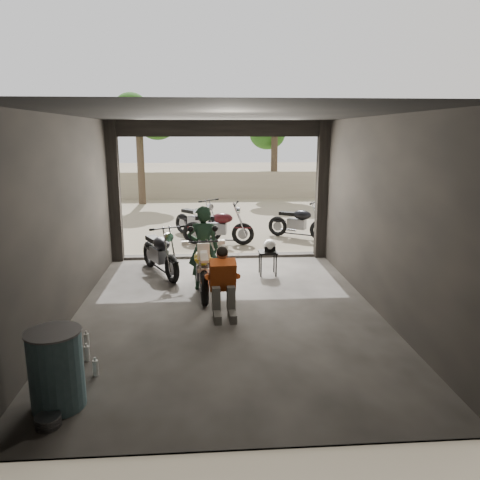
{
  "coord_description": "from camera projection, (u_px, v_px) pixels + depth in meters",
  "views": [
    {
      "loc": [
        -0.31,
        -7.33,
        2.93
      ],
      "look_at": [
        0.26,
        0.6,
        1.1
      ],
      "focal_mm": 35.0,
      "sensor_mm": 36.0,
      "label": 1
    }
  ],
  "objects": [
    {
      "name": "ground",
      "position": [
        227.0,
        312.0,
        7.81
      ],
      "size": [
        80.0,
        80.0,
        0.0
      ],
      "primitive_type": "plane",
      "color": "#7A6D56",
      "rests_on": "ground"
    },
    {
      "name": "garage",
      "position": [
        225.0,
        231.0,
        8.05
      ],
      "size": [
        7.0,
        7.13,
        3.2
      ],
      "color": "#2D2B28",
      "rests_on": "ground"
    },
    {
      "name": "boundary_wall",
      "position": [
        213.0,
        185.0,
        21.28
      ],
      "size": [
        18.0,
        0.3,
        1.2
      ],
      "primitive_type": "cube",
      "color": "gray",
      "rests_on": "ground"
    },
    {
      "name": "tree_left",
      "position": [
        138.0,
        106.0,
        18.85
      ],
      "size": [
        2.2,
        2.2,
        5.6
      ],
      "color": "#382B1E",
      "rests_on": "ground"
    },
    {
      "name": "tree_right",
      "position": [
        275.0,
        118.0,
        20.81
      ],
      "size": [
        2.2,
        2.2,
        5.0
      ],
      "color": "#382B1E",
      "rests_on": "ground"
    },
    {
      "name": "main_bike",
      "position": [
        202.0,
        264.0,
        8.61
      ],
      "size": [
        0.8,
        1.74,
        1.14
      ],
      "primitive_type": null,
      "rotation": [
        0.0,
        0.0,
        0.06
      ],
      "color": "beige",
      "rests_on": "ground"
    },
    {
      "name": "left_bike",
      "position": [
        160.0,
        249.0,
        9.76
      ],
      "size": [
        1.33,
        1.78,
        1.11
      ],
      "primitive_type": null,
      "rotation": [
        0.0,
        0.0,
        0.46
      ],
      "color": "black",
      "rests_on": "ground"
    },
    {
      "name": "outside_bike_a",
      "position": [
        197.0,
        218.0,
        13.36
      ],
      "size": [
        1.63,
        1.68,
        1.12
      ],
      "primitive_type": null,
      "rotation": [
        0.0,
        0.0,
        0.75
      ],
      "color": "black",
      "rests_on": "ground"
    },
    {
      "name": "outside_bike_b",
      "position": [
        218.0,
        224.0,
        12.43
      ],
      "size": [
        1.78,
        0.99,
        1.14
      ],
      "primitive_type": null,
      "rotation": [
        0.0,
        0.0,
        1.39
      ],
      "color": "#431014",
      "rests_on": "ground"
    },
    {
      "name": "outside_bike_c",
      "position": [
        298.0,
        219.0,
        13.17
      ],
      "size": [
        1.7,
        1.41,
        1.08
      ],
      "primitive_type": null,
      "rotation": [
        0.0,
        0.0,
        1.0
      ],
      "color": "black",
      "rests_on": "ground"
    },
    {
      "name": "rider",
      "position": [
        203.0,
        248.0,
        8.78
      ],
      "size": [
        0.61,
        0.42,
        1.62
      ],
      "primitive_type": "imported",
      "rotation": [
        0.0,
        0.0,
        3.2
      ],
      "color": "black",
      "rests_on": "ground"
    },
    {
      "name": "mechanic",
      "position": [
        224.0,
        285.0,
        7.48
      ],
      "size": [
        0.6,
        0.79,
        1.1
      ],
      "primitive_type": null,
      "rotation": [
        0.0,
        0.0,
        0.06
      ],
      "color": "#C04D19",
      "rests_on": "ground"
    },
    {
      "name": "stool",
      "position": [
        268.0,
        255.0,
        9.73
      ],
      "size": [
        0.38,
        0.38,
        0.52
      ],
      "rotation": [
        0.0,
        0.0,
        -0.09
      ],
      "color": "black",
      "rests_on": "ground"
    },
    {
      "name": "helmet",
      "position": [
        269.0,
        245.0,
        9.71
      ],
      "size": [
        0.33,
        0.34,
        0.25
      ],
      "primitive_type": "ellipsoid",
      "rotation": [
        0.0,
        0.0,
        -0.28
      ],
      "color": "white",
      "rests_on": "stool"
    },
    {
      "name": "oil_drum",
      "position": [
        56.0,
        371.0,
        5.01
      ],
      "size": [
        0.67,
        0.67,
        0.88
      ],
      "primitive_type": "cylinder",
      "rotation": [
        0.0,
        0.0,
        -0.19
      ],
      "color": "#3C5C65",
      "rests_on": "ground"
    },
    {
      "name": "sign_post",
      "position": [
        345.0,
        180.0,
        12.15
      ],
      "size": [
        0.85,
        0.08,
        2.56
      ],
      "rotation": [
        0.0,
        0.0,
        0.39
      ],
      "color": "black",
      "rests_on": "ground"
    }
  ]
}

